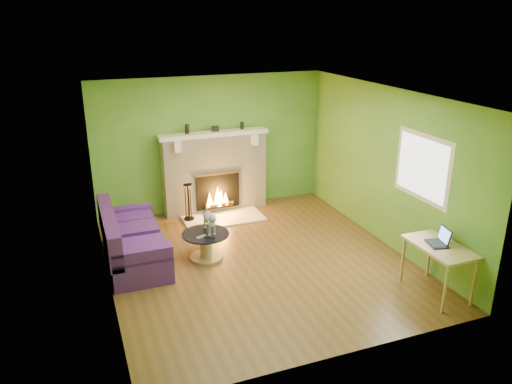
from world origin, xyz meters
TOP-DOWN VIEW (x-y plane):
  - floor at (0.00, 0.00)m, footprint 5.00×5.00m
  - ceiling at (0.00, 0.00)m, footprint 5.00×5.00m
  - wall_back at (0.00, 2.50)m, footprint 5.00×0.00m
  - wall_front at (0.00, -2.50)m, footprint 5.00×0.00m
  - wall_left at (-2.25, 0.00)m, footprint 0.00×5.00m
  - wall_right at (2.25, 0.00)m, footprint 0.00×5.00m
  - window_frame at (2.24, -0.90)m, footprint 0.00×1.20m
  - window_pane at (2.23, -0.90)m, footprint 0.00×1.06m
  - fireplace at (0.00, 2.32)m, footprint 2.10×0.46m
  - hearth at (0.00, 1.80)m, footprint 1.50×0.75m
  - mantel at (0.00, 2.30)m, footprint 2.10×0.28m
  - sofa at (-1.86, 0.70)m, footprint 0.88×1.89m
  - coffee_table at (-0.73, 0.39)m, footprint 0.75×0.75m
  - desk at (1.95, -1.78)m, footprint 0.57×0.98m
  - cat at (-0.65, 0.44)m, footprint 0.25×0.61m
  - remote_silver at (-0.83, 0.27)m, footprint 0.17×0.11m
  - remote_black at (-0.71, 0.21)m, footprint 0.16×0.13m
  - laptop at (1.93, -1.73)m, footprint 0.33×0.36m
  - fire_tools at (-0.63, 1.95)m, footprint 0.19×0.19m
  - mantel_vase_left at (-0.50, 2.33)m, footprint 0.08×0.08m
  - mantel_vase_right at (0.57, 2.33)m, footprint 0.07×0.07m
  - mantel_box at (0.04, 2.33)m, footprint 0.12×0.08m

SIDE VIEW (x-z plane):
  - floor at x=0.00m, z-range 0.00..0.00m
  - hearth at x=0.00m, z-range 0.00..0.03m
  - coffee_table at x=-0.73m, z-range 0.03..0.45m
  - sofa at x=-1.86m, z-range -0.10..0.75m
  - fire_tools at x=-0.63m, z-range 0.03..0.75m
  - remote_black at x=-0.71m, z-range 0.42..0.44m
  - remote_silver at x=-0.83m, z-range 0.42..0.44m
  - cat at x=-0.65m, z-range 0.42..0.80m
  - desk at x=1.95m, z-range 0.27..1.00m
  - fireplace at x=0.00m, z-range -0.02..1.56m
  - laptop at x=1.93m, z-range 0.72..0.95m
  - wall_back at x=0.00m, z-range -1.20..3.80m
  - wall_front at x=0.00m, z-range -1.20..3.80m
  - wall_left at x=-2.25m, z-range -1.20..3.80m
  - wall_right at x=2.25m, z-range -1.20..3.80m
  - mantel at x=0.00m, z-range 1.50..1.58m
  - window_frame at x=2.24m, z-range 0.95..2.15m
  - window_pane at x=2.23m, z-range 1.02..2.08m
  - mantel_box at x=0.04m, z-range 1.58..1.68m
  - mantel_vase_right at x=0.57m, z-range 1.58..1.72m
  - mantel_vase_left at x=-0.50m, z-range 1.58..1.76m
  - ceiling at x=0.00m, z-range 2.60..2.60m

